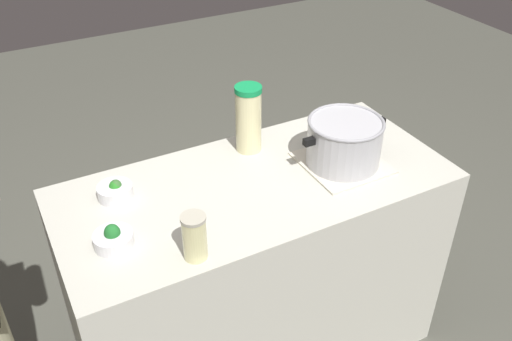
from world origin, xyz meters
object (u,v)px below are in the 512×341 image
object	(u,v)px
cooking_pot	(344,141)
broccoli_bowl_front	(113,238)
lemonade_pitcher	(248,119)
mason_jar	(195,237)
broccoli_bowl_center	(344,117)
broccoli_bowl_back	(115,191)

from	to	relation	value
cooking_pot	broccoli_bowl_front	world-z (taller)	cooking_pot
lemonade_pitcher	broccoli_bowl_front	world-z (taller)	lemonade_pitcher
lemonade_pitcher	mason_jar	xyz separation A→B (m)	(0.41, 0.45, -0.06)
lemonade_pitcher	mason_jar	world-z (taller)	lemonade_pitcher
broccoli_bowl_center	cooking_pot	bearing A→B (deg)	53.79
broccoli_bowl_front	broccoli_bowl_back	size ratio (longest dim) A/B	1.02
cooking_pot	lemonade_pitcher	xyz separation A→B (m)	(0.25, -0.25, 0.03)
lemonade_pitcher	broccoli_bowl_front	size ratio (longest dim) A/B	2.16
broccoli_bowl_front	broccoli_bowl_back	distance (m)	0.24
mason_jar	broccoli_bowl_center	world-z (taller)	mason_jar
lemonade_pitcher	broccoli_bowl_center	world-z (taller)	lemonade_pitcher
broccoli_bowl_front	mason_jar	bearing A→B (deg)	140.85
lemonade_pitcher	broccoli_bowl_back	world-z (taller)	lemonade_pitcher
cooking_pot	broccoli_bowl_front	distance (m)	0.86
mason_jar	broccoli_bowl_back	world-z (taller)	mason_jar
lemonade_pitcher	broccoli_bowl_front	xyz separation A→B (m)	(0.60, 0.29, -0.10)
mason_jar	broccoli_bowl_front	distance (m)	0.26
lemonade_pitcher	broccoli_bowl_center	bearing A→B (deg)	178.04
cooking_pot	mason_jar	bearing A→B (deg)	16.93
lemonade_pitcher	mason_jar	distance (m)	0.61
broccoli_bowl_front	cooking_pot	bearing A→B (deg)	-177.27
cooking_pot	broccoli_bowl_front	xyz separation A→B (m)	(0.85, 0.04, -0.07)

